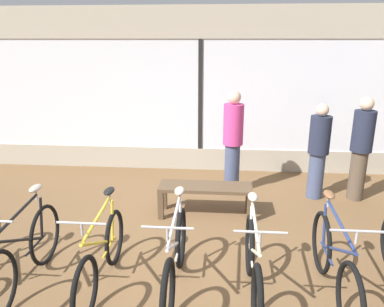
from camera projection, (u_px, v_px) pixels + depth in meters
name	position (u px, v px, depth m)	size (l,w,h in m)	color
ground_plane	(182.00, 266.00, 4.47)	(24.00, 24.00, 0.00)	brown
shop_back_wall	(200.00, 90.00, 7.31)	(12.00, 0.08, 3.20)	#B2A893
bicycle_left	(24.00, 254.00, 3.98)	(0.46, 1.73, 1.04)	black
bicycle_center_left	(102.00, 256.00, 4.00)	(0.46, 1.64, 1.01)	black
bicycle_center	(175.00, 260.00, 3.90)	(0.46, 1.77, 1.04)	black
bicycle_center_right	(253.00, 267.00, 3.80)	(0.46, 1.68, 1.03)	black
bicycle_right	(334.00, 264.00, 3.82)	(0.46, 1.74, 1.04)	black
display_bench	(206.00, 191.00, 5.65)	(1.40, 0.44, 0.48)	brown
customer_near_rack	(318.00, 150.00, 6.17)	(0.47, 0.47, 1.61)	#424C6B
customer_by_window	(361.00, 147.00, 6.09)	(0.42, 0.42, 1.73)	brown
customer_mid_floor	(233.00, 140.00, 6.37)	(0.41, 0.41, 1.79)	#424C6B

